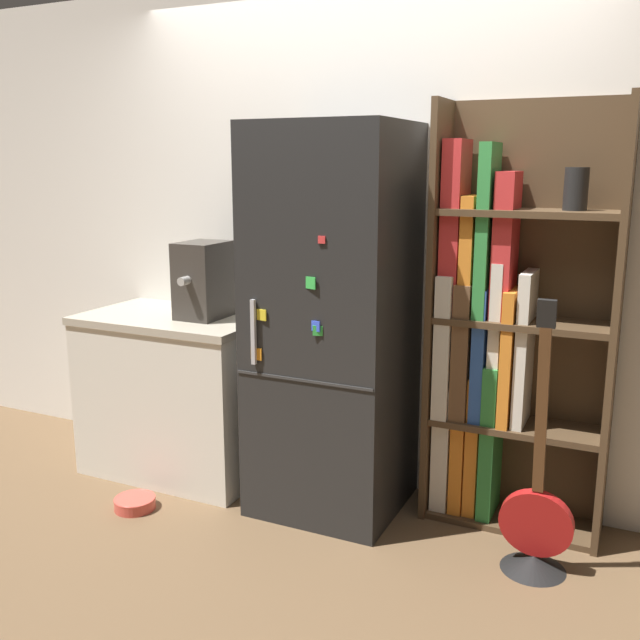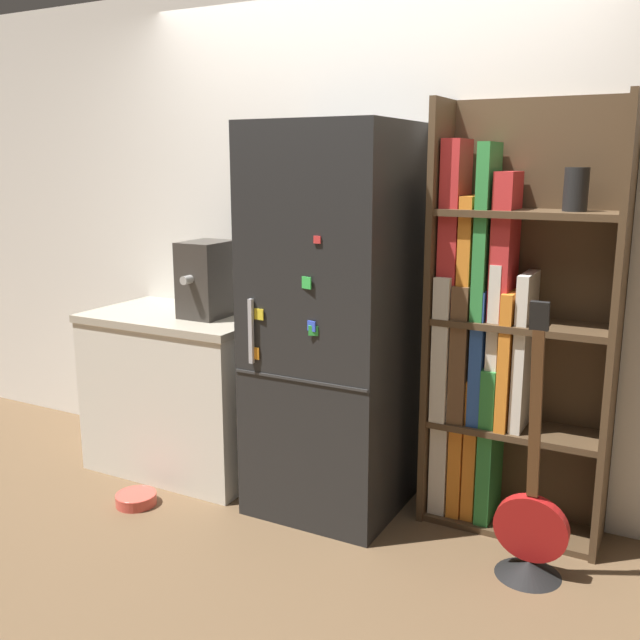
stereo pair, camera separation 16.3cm
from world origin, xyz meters
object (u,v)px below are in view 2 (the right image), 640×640
at_px(refrigerator, 332,323).
at_px(bookshelf, 498,341).
at_px(guitar, 530,538).
at_px(espresso_machine, 207,279).
at_px(pet_bowl, 136,498).

bearing_deg(refrigerator, bookshelf, 14.75).
relative_size(bookshelf, guitar, 1.65).
bearing_deg(espresso_machine, guitar, -7.43).
bearing_deg(guitar, refrigerator, 168.64).
bearing_deg(bookshelf, pet_bowl, -156.90).
xyz_separation_m(refrigerator, pet_bowl, (-0.86, -0.49, -0.90)).
bearing_deg(refrigerator, guitar, -11.36).
xyz_separation_m(espresso_machine, pet_bowl, (-0.10, -0.51, -1.05)).
xyz_separation_m(bookshelf, espresso_machine, (-1.51, -0.17, 0.20)).
relative_size(refrigerator, guitar, 1.57).
height_order(guitar, pet_bowl, guitar).
bearing_deg(pet_bowl, espresso_machine, 79.06).
bearing_deg(pet_bowl, bookshelf, 23.10).
height_order(espresso_machine, guitar, espresso_machine).
bearing_deg(guitar, bookshelf, 124.41).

